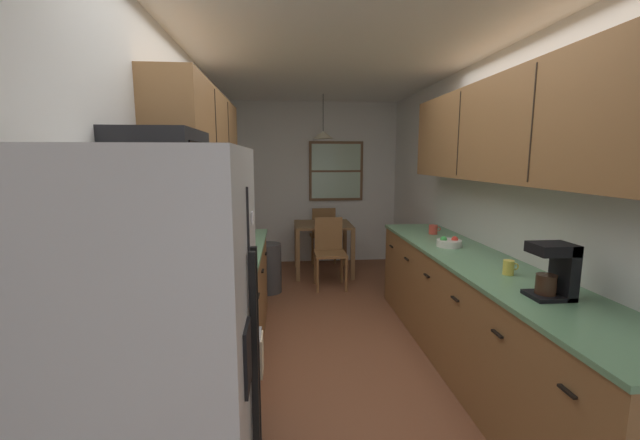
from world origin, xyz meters
name	(u,v)px	position (x,y,z in m)	size (l,w,h in m)	color
ground_plane	(335,327)	(0.00, 1.00, 0.00)	(12.00, 12.00, 0.00)	brown
wall_left	(191,202)	(-1.35, 1.00, 1.27)	(0.10, 9.00, 2.55)	silver
wall_right	(472,199)	(1.35, 1.00, 1.27)	(0.10, 9.00, 2.55)	silver
wall_back	(315,183)	(0.00, 3.65, 1.27)	(4.40, 0.10, 2.55)	silver
ceiling_slab	(337,55)	(0.00, 1.00, 2.59)	(4.40, 9.00, 0.08)	white
refrigerator	(159,382)	(-0.96, -1.32, 0.86)	(0.71, 0.75, 1.71)	silver
stove_range	(196,376)	(-0.99, -0.62, 0.47)	(0.66, 0.62, 1.10)	black
microwave_over_range	(162,163)	(-1.11, -0.62, 1.65)	(0.39, 0.57, 0.34)	black
counter_left	(227,299)	(-1.00, 0.65, 0.45)	(0.64, 1.93, 0.90)	olive
upper_cabinets_left	(203,137)	(-1.14, 0.60, 1.84)	(0.33, 2.01, 0.69)	olive
counter_right	(476,316)	(1.00, 0.11, 0.45)	(0.64, 3.36, 0.90)	olive
upper_cabinets_right	(511,130)	(1.14, 0.06, 1.88)	(0.33, 3.04, 0.75)	olive
dining_table	(323,232)	(0.06, 2.90, 0.61)	(0.81, 0.78, 0.74)	brown
dining_chair_near	(329,249)	(0.09, 2.30, 0.50)	(0.41, 0.41, 0.90)	olive
dining_chair_far	(323,232)	(0.11, 3.50, 0.50)	(0.42, 0.42, 0.90)	olive
pendant_light	(323,135)	(0.06, 2.90, 2.00)	(0.29, 0.29, 0.60)	black
back_window	(336,171)	(0.33, 3.58, 1.47)	(0.86, 0.05, 0.94)	brown
trash_bin	(269,268)	(-0.70, 2.13, 0.31)	(0.32, 0.32, 0.62)	#3F3F42
storage_canister	(212,255)	(-1.00, 0.02, 1.00)	(0.12, 0.12, 0.21)	#D84C19
dish_towel	(262,355)	(-0.64, -0.46, 0.50)	(0.02, 0.16, 0.24)	beige
coffee_maker	(556,269)	(1.01, -0.72, 1.06)	(0.22, 0.18, 0.31)	black
mug_by_coffeemaker	(509,267)	(1.00, -0.27, 0.95)	(0.11, 0.07, 0.10)	#E5CC4C
mug_spare	(433,229)	(1.03, 1.17, 0.95)	(0.12, 0.09, 0.10)	#BF3F33
fruit_bowl	(449,243)	(0.95, 0.58, 0.94)	(0.22, 0.22, 0.09)	silver
table_serving_bowl	(326,222)	(0.10, 2.88, 0.77)	(0.21, 0.21, 0.06)	silver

